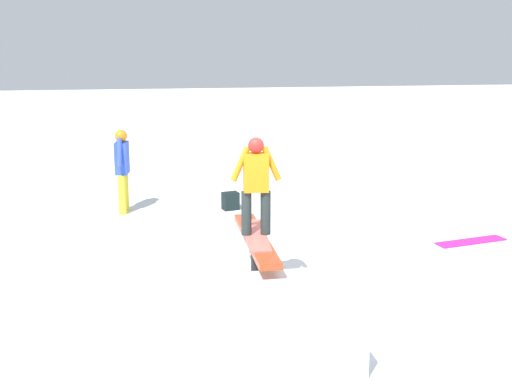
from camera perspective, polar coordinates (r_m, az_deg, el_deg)
name	(u,v)px	position (r m, az deg, el deg)	size (l,w,h in m)	color
ground_plane	(256,293)	(9.63, 0.00, -8.08)	(60.00, 60.00, 0.00)	white
rail_feature	(256,246)	(9.41, 0.00, -4.30)	(2.26, 0.34, 0.79)	black
snow_kicker_ramp	(279,322)	(8.04, 1.87, -10.37)	(1.80, 1.50, 0.58)	white
main_rider_on_rail	(256,189)	(9.20, 0.00, 0.22)	(1.46, 0.66, 1.32)	#EE6B5D
bystander_blue	(122,166)	(13.61, -10.65, 2.02)	(0.68, 0.26, 1.59)	yellow
loose_snowboard_magenta	(471,241)	(12.28, 16.81, -3.81)	(1.24, 0.28, 0.02)	#C61E9A
backpack_on_snow	(230,201)	(13.74, -2.06, -0.72)	(0.30, 0.22, 0.34)	black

